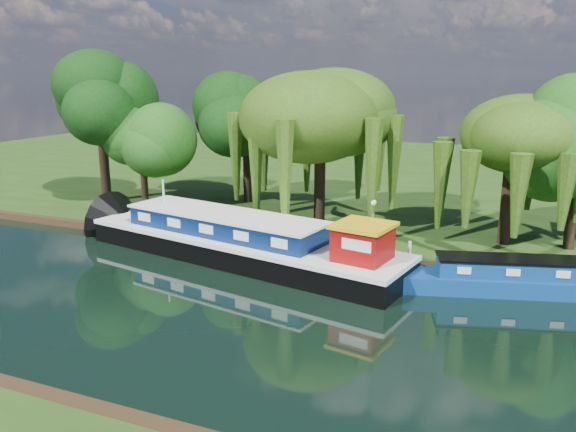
% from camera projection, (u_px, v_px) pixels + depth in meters
% --- Properties ---
extents(ground, '(120.00, 120.00, 0.00)m').
position_uv_depth(ground, '(295.00, 323.00, 22.53)').
color(ground, black).
extents(far_bank, '(120.00, 52.00, 0.45)m').
position_uv_depth(far_bank, '(427.00, 178.00, 52.98)').
color(far_bank, '#1C350E').
rests_on(far_bank, ground).
extents(dutch_barge, '(19.26, 7.79, 3.97)m').
position_uv_depth(dutch_barge, '(242.00, 242.00, 30.10)').
color(dutch_barge, black).
rests_on(dutch_barge, ground).
extents(narrowboat, '(12.16, 5.13, 1.76)m').
position_uv_depth(narrowboat, '(532.00, 280.00, 25.56)').
color(narrowboat, navy).
rests_on(narrowboat, ground).
extents(red_dinghy, '(3.12, 2.51, 0.57)m').
position_uv_depth(red_dinghy, '(223.00, 259.00, 30.37)').
color(red_dinghy, maroon).
rests_on(red_dinghy, ground).
extents(willow_left, '(7.64, 7.64, 9.16)m').
position_uv_depth(willow_left, '(321.00, 119.00, 34.15)').
color(willow_left, black).
rests_on(willow_left, far_bank).
extents(willow_right, '(6.07, 6.07, 7.39)m').
position_uv_depth(willow_right, '(512.00, 148.00, 30.42)').
color(willow_right, black).
rests_on(willow_right, far_bank).
extents(tree_far_left, '(4.41, 4.41, 7.11)m').
position_uv_depth(tree_far_left, '(142.00, 139.00, 39.04)').
color(tree_far_left, black).
rests_on(tree_far_left, far_bank).
extents(tree_far_back, '(5.89, 5.89, 9.91)m').
position_uv_depth(tree_far_back, '(100.00, 108.00, 40.59)').
color(tree_far_back, black).
rests_on(tree_far_back, far_bank).
extents(tree_far_mid, '(5.29, 5.29, 8.65)m').
position_uv_depth(tree_far_mid, '(246.00, 121.00, 40.57)').
color(tree_far_mid, black).
rests_on(tree_far_mid, far_bank).
extents(lamppost, '(0.36, 0.36, 2.56)m').
position_uv_depth(lamppost, '(373.00, 209.00, 31.17)').
color(lamppost, silver).
rests_on(lamppost, far_bank).
extents(mooring_posts, '(19.16, 0.16, 1.00)m').
position_uv_depth(mooring_posts, '(344.00, 243.00, 30.02)').
color(mooring_posts, silver).
rests_on(mooring_posts, far_bank).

